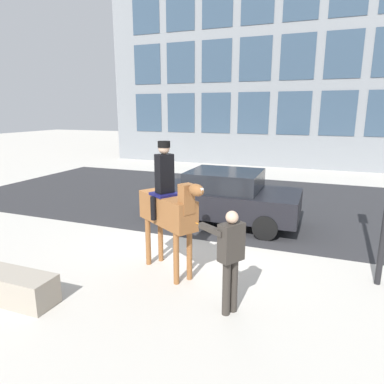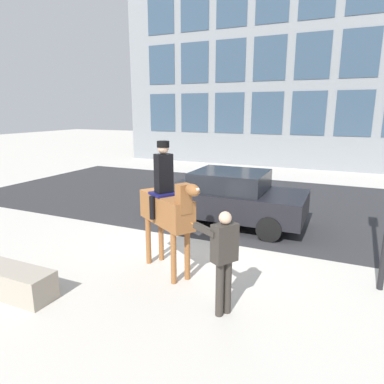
% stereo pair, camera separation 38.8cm
% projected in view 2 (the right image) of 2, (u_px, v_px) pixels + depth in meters
% --- Properties ---
extents(ground_plane, '(80.00, 80.00, 0.00)m').
position_uv_depth(ground_plane, '(194.00, 247.00, 8.30)').
color(ground_plane, beige).
extents(road_surface, '(20.46, 8.50, 0.01)m').
position_uv_depth(road_surface, '(246.00, 201.00, 12.51)').
color(road_surface, '#2D2D30').
rests_on(road_surface, ground_plane).
extents(mounted_horse_lead, '(1.74, 1.27, 2.66)m').
position_uv_depth(mounted_horse_lead, '(167.00, 206.00, 6.72)').
color(mounted_horse_lead, brown).
rests_on(mounted_horse_lead, ground_plane).
extents(pedestrian_bystander, '(0.91, 0.48, 1.74)m').
position_uv_depth(pedestrian_bystander, '(223.00, 255.00, 5.35)').
color(pedestrian_bystander, '#332D28').
rests_on(pedestrian_bystander, ground_plane).
extents(street_car_near_lane, '(4.02, 2.08, 1.55)m').
position_uv_depth(street_car_near_lane, '(232.00, 197.00, 9.81)').
color(street_car_near_lane, black).
rests_on(street_car_near_lane, ground_plane).
extents(planter_ledge, '(2.21, 0.56, 0.51)m').
position_uv_depth(planter_ledge, '(1.00, 278.00, 6.21)').
color(planter_ledge, '#9E9384').
rests_on(planter_ledge, ground_plane).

